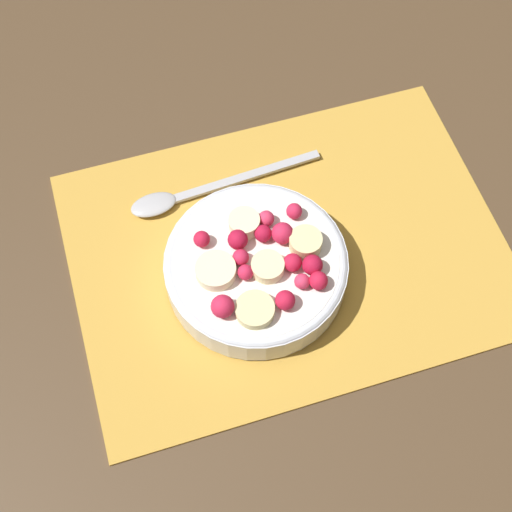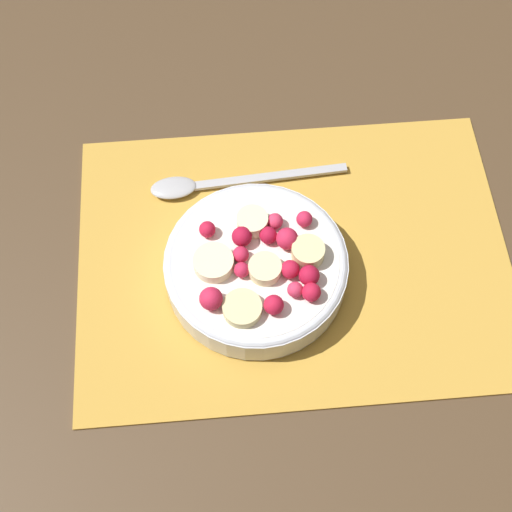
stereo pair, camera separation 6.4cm
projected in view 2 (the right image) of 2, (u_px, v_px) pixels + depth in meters
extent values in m
plane|color=#4C3823|center=(294.00, 257.00, 0.70)|extent=(3.00, 3.00, 0.00)
cube|color=gold|center=(294.00, 256.00, 0.69)|extent=(0.42, 0.31, 0.01)
cylinder|color=silver|center=(256.00, 269.00, 0.67)|extent=(0.17, 0.17, 0.03)
torus|color=silver|center=(256.00, 263.00, 0.66)|extent=(0.17, 0.17, 0.01)
cylinder|color=white|center=(256.00, 260.00, 0.65)|extent=(0.15, 0.15, 0.00)
cylinder|color=beige|center=(308.00, 252.00, 0.65)|extent=(0.04, 0.04, 0.01)
cylinder|color=beige|center=(242.00, 308.00, 0.62)|extent=(0.04, 0.04, 0.01)
cylinder|color=#F4EAB7|center=(252.00, 222.00, 0.66)|extent=(0.04, 0.04, 0.01)
cylinder|color=beige|center=(265.00, 269.00, 0.64)|extent=(0.04, 0.04, 0.01)
cylinder|color=#F4EAB7|center=(213.00, 263.00, 0.64)|extent=(0.05, 0.05, 0.01)
sphere|color=#D12347|center=(304.00, 219.00, 0.66)|extent=(0.02, 0.02, 0.02)
sphere|color=#B21433|center=(309.00, 275.00, 0.63)|extent=(0.02, 0.02, 0.02)
sphere|color=red|center=(274.00, 305.00, 0.62)|extent=(0.02, 0.02, 0.02)
sphere|color=#DB3356|center=(295.00, 290.00, 0.63)|extent=(0.01, 0.01, 0.01)
sphere|color=#B21433|center=(268.00, 237.00, 0.65)|extent=(0.02, 0.02, 0.02)
sphere|color=#D12347|center=(211.00, 299.00, 0.62)|extent=(0.02, 0.02, 0.02)
sphere|color=red|center=(207.00, 229.00, 0.66)|extent=(0.02, 0.02, 0.02)
sphere|color=#D12347|center=(241.00, 254.00, 0.64)|extent=(0.02, 0.02, 0.02)
sphere|color=#D12347|center=(287.00, 239.00, 0.65)|extent=(0.02, 0.02, 0.02)
sphere|color=#DB3356|center=(275.00, 221.00, 0.66)|extent=(0.02, 0.02, 0.02)
sphere|color=#D12347|center=(242.00, 270.00, 0.64)|extent=(0.01, 0.01, 0.01)
sphere|color=red|center=(311.00, 292.00, 0.63)|extent=(0.02, 0.02, 0.02)
sphere|color=red|center=(290.00, 269.00, 0.64)|extent=(0.02, 0.02, 0.02)
sphere|color=#B21433|center=(242.00, 239.00, 0.65)|extent=(0.02, 0.02, 0.02)
cube|color=#B2B2B7|center=(271.00, 177.00, 0.73)|extent=(0.16, 0.02, 0.00)
ellipsoid|color=#B2B2B7|center=(173.00, 188.00, 0.72)|extent=(0.05, 0.03, 0.01)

